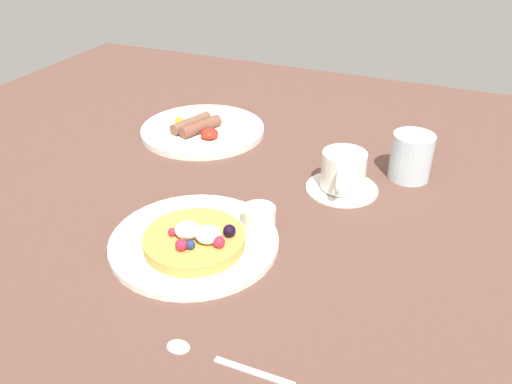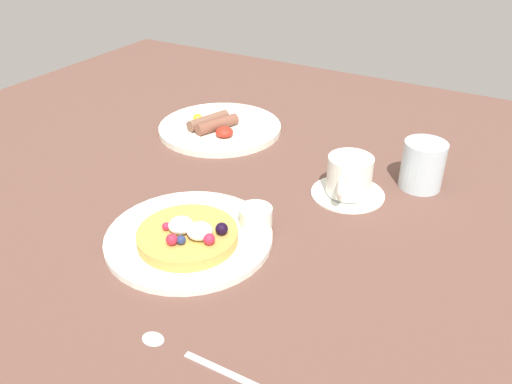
% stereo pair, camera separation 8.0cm
% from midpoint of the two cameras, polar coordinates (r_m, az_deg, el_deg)
% --- Properties ---
extents(ground_plane, '(1.70, 1.49, 0.03)m').
position_cam_midpoint_polar(ground_plane, '(0.85, 2.45, -3.23)').
color(ground_plane, brown).
extents(pancake_plate, '(0.25, 0.25, 0.01)m').
position_cam_midpoint_polar(pancake_plate, '(0.78, -4.40, -5.02)').
color(pancake_plate, white).
rests_on(pancake_plate, ground_plane).
extents(pancake_with_berries, '(0.15, 0.15, 0.04)m').
position_cam_midpoint_polar(pancake_with_berries, '(0.76, -4.38, -4.78)').
color(pancake_with_berries, gold).
rests_on(pancake_with_berries, pancake_plate).
extents(syrup_ramekin, '(0.05, 0.05, 0.03)m').
position_cam_midpoint_polar(syrup_ramekin, '(0.79, 2.84, -2.69)').
color(syrup_ramekin, white).
rests_on(syrup_ramekin, pancake_plate).
extents(breakfast_plate, '(0.26, 0.26, 0.01)m').
position_cam_midpoint_polar(breakfast_plate, '(1.12, -1.89, 6.93)').
color(breakfast_plate, white).
rests_on(breakfast_plate, ground_plane).
extents(fried_breakfast, '(0.14, 0.10, 0.03)m').
position_cam_midpoint_polar(fried_breakfast, '(1.10, -2.77, 7.41)').
color(fried_breakfast, brown).
rests_on(fried_breakfast, breakfast_plate).
extents(coffee_saucer, '(0.12, 0.12, 0.01)m').
position_cam_midpoint_polar(coffee_saucer, '(0.91, 12.43, -0.17)').
color(coffee_saucer, white).
rests_on(coffee_saucer, ground_plane).
extents(coffee_cup, '(0.08, 0.11, 0.06)m').
position_cam_midpoint_polar(coffee_cup, '(0.89, 12.67, 1.78)').
color(coffee_cup, white).
rests_on(coffee_cup, coffee_saucer).
extents(teaspoon, '(0.16, 0.02, 0.01)m').
position_cam_midpoint_polar(teaspoon, '(0.62, -4.78, -16.80)').
color(teaspoon, silver).
rests_on(teaspoon, ground_plane).
extents(water_glass, '(0.07, 0.07, 0.08)m').
position_cam_midpoint_polar(water_glass, '(0.95, 20.01, 2.72)').
color(water_glass, silver).
rests_on(water_glass, ground_plane).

